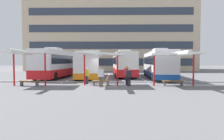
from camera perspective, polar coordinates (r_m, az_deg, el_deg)
name	(u,v)px	position (r m, az deg, el deg)	size (l,w,h in m)	color
ground_plane	(105,84)	(17.53, -2.30, -4.32)	(160.00, 160.00, 0.00)	slate
terminal_building	(111,34)	(48.67, -0.20, 10.92)	(38.65, 15.21, 21.00)	#C6B293
coach_bus_0	(58,64)	(25.62, -16.13, 1.72)	(3.04, 11.78, 3.81)	silver
coach_bus_1	(89,65)	(24.62, -6.94, 1.41)	(3.46, 11.70, 3.45)	silver
coach_bus_2	(123,64)	(26.64, 3.54, 1.69)	(3.09, 10.63, 3.67)	silver
coach_bus_3	(157,64)	(24.70, 13.75, 1.66)	(3.21, 12.17, 3.67)	silver
lane_stripe_0	(45,77)	(27.15, -19.88, -2.00)	(0.16, 14.00, 0.01)	white
lane_stripe_1	(76,77)	(25.92, -10.90, -2.10)	(0.16, 14.00, 0.01)	white
lane_stripe_2	(108,77)	(25.39, -1.29, -2.15)	(0.16, 14.00, 0.01)	white
lane_stripe_3	(140,77)	(25.59, 8.45, -2.14)	(0.16, 14.00, 0.01)	white
lane_stripe_4	(172,77)	(26.50, 17.77, -2.07)	(0.16, 14.00, 0.01)	white
waiting_shelter_0	(28,53)	(17.42, -24.39, 4.66)	(3.74, 4.52, 3.04)	red
bench_0	(29,82)	(17.65, -23.99, -3.40)	(1.77, 0.62, 0.45)	brown
waiting_shelter_1	(101,54)	(16.20, -3.49, 4.80)	(3.92, 4.97, 3.00)	red
bench_1	(101,82)	(16.54, -3.40, -3.59)	(1.55, 0.46, 0.45)	brown
waiting_shelter_2	(175,55)	(16.71, 18.74, 4.49)	(4.40, 4.87, 2.93)	red
bench_2	(173,82)	(17.20, 18.18, -3.45)	(1.86, 0.51, 0.45)	brown
platform_kerb	(105,82)	(18.96, -2.06, -3.61)	(44.00, 0.24, 0.12)	#ADADA8
waiting_passenger_0	(101,75)	(15.51, -3.45, -1.55)	(0.53, 0.34, 1.71)	brown
waiting_passenger_1	(127,74)	(16.95, 4.56, -1.09)	(0.50, 0.53, 1.76)	black
waiting_passenger_2	(87,75)	(17.47, -7.79, -1.48)	(0.48, 0.31, 1.55)	#33384C
waiting_passenger_3	(129,76)	(16.18, 5.22, -1.81)	(0.46, 0.25, 1.54)	black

